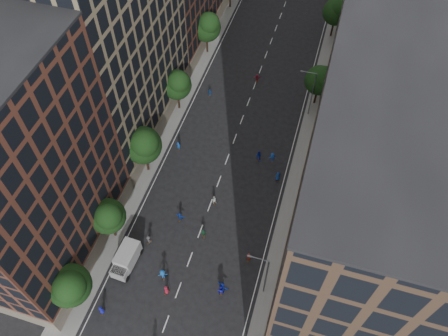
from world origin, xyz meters
name	(u,v)px	position (x,y,z in m)	size (l,w,h in m)	color
ground	(241,122)	(0.00, 40.00, 0.00)	(240.00, 240.00, 0.00)	black
sidewalk_left	(189,79)	(-12.00, 47.50, 0.07)	(4.00, 105.00, 0.15)	slate
sidewalk_right	(318,106)	(12.00, 47.50, 0.07)	(4.00, 105.00, 0.15)	slate
bldg_left_a	(14,177)	(-19.00, 11.00, 15.00)	(14.00, 22.00, 30.00)	#572E21
bldg_left_b	(105,35)	(-19.00, 35.00, 17.00)	(14.00, 26.00, 34.00)	#7E6F53
bldg_right_a	(368,217)	(19.00, 15.00, 18.00)	(14.00, 30.00, 36.00)	#412F23
bldg_right_b	(385,48)	(19.00, 44.00, 16.50)	(14.00, 28.00, 33.00)	#60594F
tree_left_0	(70,286)	(-11.01, 3.85, 5.96)	(5.20, 5.20, 8.83)	black
tree_left_1	(108,216)	(-11.02, 13.86, 5.55)	(4.80, 4.80, 8.21)	black
tree_left_2	(143,145)	(-10.99, 25.83, 6.36)	(5.60, 5.60, 9.45)	black
tree_left_3	(177,84)	(-11.02, 39.85, 5.82)	(5.00, 5.00, 8.58)	black
tree_left_4	(207,26)	(-11.00, 55.84, 6.10)	(5.40, 5.40, 9.08)	black
tree_right_a	(321,79)	(11.38, 47.85, 5.63)	(5.00, 5.00, 8.39)	black
tree_right_b	(337,11)	(11.39, 67.85, 5.96)	(5.20, 5.20, 8.83)	black
streetlamp_near	(265,275)	(10.37, 12.00, 5.17)	(2.64, 0.22, 9.06)	#595B60
streetlamp_far	(311,92)	(10.37, 45.00, 5.17)	(2.64, 0.22, 9.06)	#595B60
cargo_van	(126,259)	(-7.79, 10.58, 1.42)	(2.65, 5.20, 2.71)	#B5B5B7
skater_0	(101,310)	(-8.12, 3.61, 0.76)	(0.75, 0.49, 1.53)	#1418A7
skater_2	(220,290)	(5.33, 10.28, 0.93)	(0.91, 0.71, 1.87)	#1615AE
skater_3	(163,275)	(-2.45, 10.08, 0.95)	(1.23, 0.71, 1.91)	#1553AF
skater_4	(115,274)	(-8.50, 8.45, 0.90)	(1.05, 0.44, 1.80)	#11118F
skater_5	(223,287)	(5.46, 10.75, 0.91)	(1.68, 0.54, 1.82)	#142CA4
skater_6	(166,290)	(-1.30, 8.31, 0.82)	(0.80, 0.52, 1.64)	maroon
skater_7	(249,257)	(7.64, 15.69, 0.91)	(0.67, 0.44, 1.83)	maroon
skater_8	(214,200)	(0.44, 23.09, 0.77)	(0.75, 0.58, 1.54)	white
skater_9	(149,240)	(-6.21, 14.32, 0.79)	(1.02, 0.59, 1.58)	#3F3F44
skater_10	(204,233)	(0.71, 17.42, 0.80)	(0.94, 0.39, 1.61)	#1A572F
skater_11	(180,217)	(-3.34, 19.00, 0.77)	(1.42, 0.45, 1.54)	#153CAC
skater_12	(278,176)	(8.50, 29.94, 0.81)	(0.79, 0.52, 1.62)	navy
skater_13	(178,146)	(-8.07, 31.22, 0.86)	(0.63, 0.41, 1.72)	#164EB6
skater_14	(259,156)	(4.80, 32.89, 0.97)	(0.95, 0.74, 1.95)	#152AAA
skater_15	(272,158)	(6.90, 33.17, 0.91)	(1.17, 0.67, 1.82)	#133E9B
skater_16	(210,93)	(-7.01, 44.51, 0.75)	(0.88, 0.37, 1.50)	#124693
skater_17	(257,78)	(0.13, 50.59, 0.76)	(1.41, 0.45, 1.52)	#A51B36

